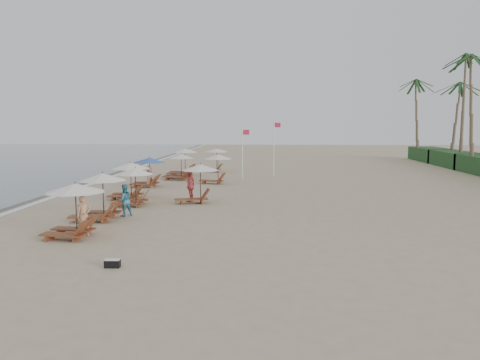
# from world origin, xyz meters

# --- Properties ---
(ground) EXTENTS (160.00, 160.00, 0.00)m
(ground) POSITION_xyz_m (0.00, 0.00, 0.00)
(ground) COLOR tan
(ground) RESTS_ON ground
(wet_sand_band) EXTENTS (3.20, 140.00, 0.01)m
(wet_sand_band) POSITION_xyz_m (-12.50, 10.00, 0.00)
(wet_sand_band) COLOR #6B5E4C
(wet_sand_band) RESTS_ON ground
(foam_line) EXTENTS (0.50, 140.00, 0.02)m
(foam_line) POSITION_xyz_m (-11.20, 10.00, 0.01)
(foam_line) COLOR white
(foam_line) RESTS_ON ground
(lounger_station_0) EXTENTS (2.53, 2.38, 2.19)m
(lounger_station_0) POSITION_xyz_m (-5.71, -3.05, 1.23)
(lounger_station_0) COLOR brown
(lounger_station_0) RESTS_ON ground
(lounger_station_1) EXTENTS (2.63, 2.24, 2.23)m
(lounger_station_1) POSITION_xyz_m (-5.90, 0.44, 1.08)
(lounger_station_1) COLOR brown
(lounger_station_1) RESTS_ON ground
(lounger_station_2) EXTENTS (2.35, 2.05, 2.10)m
(lounger_station_2) POSITION_xyz_m (-5.39, 4.36, 1.09)
(lounger_station_2) COLOR brown
(lounger_station_2) RESTS_ON ground
(lounger_station_3) EXTENTS (2.53, 2.37, 2.20)m
(lounger_station_3) POSITION_xyz_m (-6.32, 6.67, 1.21)
(lounger_station_3) COLOR brown
(lounger_station_3) RESTS_ON ground
(lounger_station_4) EXTENTS (2.56, 2.38, 2.11)m
(lounger_station_4) POSITION_xyz_m (-6.55, 12.19, 1.15)
(lounger_station_4) COLOR brown
(lounger_station_4) RESTS_ON ground
(lounger_station_5) EXTENTS (2.62, 2.20, 2.08)m
(lounger_station_5) POSITION_xyz_m (-5.15, 16.74, 0.97)
(lounger_station_5) COLOR brown
(lounger_station_5) RESTS_ON ground
(lounger_station_6) EXTENTS (2.70, 2.36, 2.39)m
(lounger_station_6) POSITION_xyz_m (-5.32, 19.52, 1.07)
(lounger_station_6) COLOR brown
(lounger_station_6) RESTS_ON ground
(inland_station_0) EXTENTS (2.67, 2.24, 2.22)m
(inland_station_0) POSITION_xyz_m (-1.94, 5.45, 1.41)
(inland_station_0) COLOR brown
(inland_station_0) RESTS_ON ground
(inland_station_1) EXTENTS (2.63, 2.24, 2.22)m
(inland_station_1) POSITION_xyz_m (-1.81, 14.26, 1.43)
(inland_station_1) COLOR brown
(inland_station_1) RESTS_ON ground
(inland_station_2) EXTENTS (2.57, 2.24, 2.22)m
(inland_station_2) POSITION_xyz_m (-2.80, 22.89, 1.47)
(inland_station_2) COLOR brown
(inland_station_2) RESTS_ON ground
(beachgoer_near) EXTENTS (0.72, 0.64, 1.64)m
(beachgoer_near) POSITION_xyz_m (-5.38, -2.68, 0.82)
(beachgoer_near) COLOR tan
(beachgoer_near) RESTS_ON ground
(beachgoer_mid_a) EXTENTS (0.98, 0.94, 1.59)m
(beachgoer_mid_a) POSITION_xyz_m (-4.95, 1.41, 0.80)
(beachgoer_mid_a) COLOR teal
(beachgoer_mid_a) RESTS_ON ground
(beachgoer_far_a) EXTENTS (0.64, 1.13, 1.82)m
(beachgoer_far_a) POSITION_xyz_m (-2.39, 5.97, 0.91)
(beachgoer_far_a) COLOR #CE5252
(beachgoer_far_a) RESTS_ON ground
(beachgoer_far_b) EXTENTS (0.55, 0.79, 1.53)m
(beachgoer_far_b) POSITION_xyz_m (-6.28, 11.71, 0.77)
(beachgoer_far_b) COLOR #A26B58
(beachgoer_far_b) RESTS_ON ground
(duffel_bag) EXTENTS (0.49, 0.26, 0.27)m
(duffel_bag) POSITION_xyz_m (-2.84, -6.84, 0.14)
(duffel_bag) COLOR black
(duffel_bag) RESTS_ON ground
(flag_pole_near) EXTENTS (0.60, 0.08, 4.24)m
(flag_pole_near) POSITION_xyz_m (0.12, 17.45, 2.36)
(flag_pole_near) COLOR silver
(flag_pole_near) RESTS_ON ground
(flag_pole_far) EXTENTS (0.59, 0.08, 4.82)m
(flag_pole_far) POSITION_xyz_m (2.72, 19.69, 2.66)
(flag_pole_far) COLOR silver
(flag_pole_far) RESTS_ON ground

